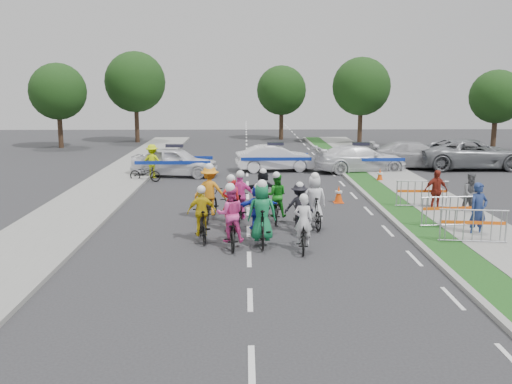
{
  "coord_description": "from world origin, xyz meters",
  "views": [
    {
      "loc": [
        -0.1,
        -15.16,
        4.81
      ],
      "look_at": [
        0.27,
        4.19,
        1.1
      ],
      "focal_mm": 40.0,
      "sensor_mm": 36.0,
      "label": 1
    }
  ],
  "objects_px": {
    "rider_7": "(314,206)",
    "barrier_1": "(450,213)",
    "spectator_2": "(436,191)",
    "rider_1": "(262,220)",
    "rider_11": "(263,195)",
    "cone_0": "(339,195)",
    "rider_0": "(303,232)",
    "rider_8": "(276,203)",
    "rider_10": "(210,198)",
    "rider_6": "(231,212)",
    "tree_3": "(135,82)",
    "rider_9": "(240,203)",
    "tree_2": "(497,97)",
    "tree_0": "(58,92)",
    "tree_4": "(281,90)",
    "tree_1": "(361,87)",
    "parked_bike": "(145,173)",
    "rider_2": "(230,223)",
    "barrier_0": "(473,228)",
    "police_car_2": "(360,159)",
    "rider_3": "(202,220)",
    "spectator_1": "(472,194)",
    "barrier_2": "(422,195)",
    "rider_5": "(258,212)",
    "spectator_0": "(478,210)",
    "police_car_0": "(175,162)",
    "civilian_suv": "(472,154)",
    "marshal_hiviz": "(152,161)",
    "civilian_sedan": "(416,155)",
    "rider_4": "(299,213)",
    "cone_1": "(380,176)"
  },
  "relations": [
    {
      "from": "barrier_0",
      "to": "rider_3",
      "type": "bearing_deg",
      "value": 175.31
    },
    {
      "from": "spectator_0",
      "to": "barrier_0",
      "type": "height_order",
      "value": "spectator_0"
    },
    {
      "from": "rider_3",
      "to": "barrier_2",
      "type": "height_order",
      "value": "rider_3"
    },
    {
      "from": "rider_5",
      "to": "tree_0",
      "type": "xyz_separation_m",
      "value": [
        -14.3,
        25.25,
        3.47
      ]
    },
    {
      "from": "rider_3",
      "to": "tree_2",
      "type": "height_order",
      "value": "tree_2"
    },
    {
      "from": "cone_0",
      "to": "parked_bike",
      "type": "bearing_deg",
      "value": 148.94
    },
    {
      "from": "civilian_suv",
      "to": "rider_11",
      "type": "bearing_deg",
      "value": 132.51
    },
    {
      "from": "rider_2",
      "to": "barrier_0",
      "type": "bearing_deg",
      "value": 173.87
    },
    {
      "from": "tree_1",
      "to": "tree_3",
      "type": "bearing_deg",
      "value": 173.66
    },
    {
      "from": "rider_10",
      "to": "parked_bike",
      "type": "relative_size",
      "value": 1.3
    },
    {
      "from": "rider_10",
      "to": "rider_11",
      "type": "relative_size",
      "value": 1.2
    },
    {
      "from": "rider_5",
      "to": "parked_bike",
      "type": "relative_size",
      "value": 1.04
    },
    {
      "from": "rider_8",
      "to": "tree_2",
      "type": "distance_m",
      "value": 27.67
    },
    {
      "from": "rider_4",
      "to": "marshal_hiviz",
      "type": "height_order",
      "value": "marshal_hiviz"
    },
    {
      "from": "rider_10",
      "to": "spectator_2",
      "type": "relative_size",
      "value": 1.31
    },
    {
      "from": "parked_bike",
      "to": "rider_3",
      "type": "bearing_deg",
      "value": -148.7
    },
    {
      "from": "rider_11",
      "to": "cone_0",
      "type": "xyz_separation_m",
      "value": [
        3.15,
        1.97,
        -0.39
      ]
    },
    {
      "from": "rider_9",
      "to": "police_car_2",
      "type": "distance_m",
      "value": 13.29
    },
    {
      "from": "rider_0",
      "to": "rider_8",
      "type": "height_order",
      "value": "rider_8"
    },
    {
      "from": "rider_3",
      "to": "rider_5",
      "type": "distance_m",
      "value": 1.94
    },
    {
      "from": "rider_11",
      "to": "spectator_1",
      "type": "bearing_deg",
      "value": 179.65
    },
    {
      "from": "police_car_2",
      "to": "civilian_sedan",
      "type": "bearing_deg",
      "value": -77.78
    },
    {
      "from": "tree_0",
      "to": "tree_4",
      "type": "distance_m",
      "value": 18.03
    },
    {
      "from": "spectator_2",
      "to": "marshal_hiviz",
      "type": "relative_size",
      "value": 0.92
    },
    {
      "from": "civilian_suv",
      "to": "marshal_hiviz",
      "type": "height_order",
      "value": "marshal_hiviz"
    },
    {
      "from": "police_car_2",
      "to": "tree_0",
      "type": "relative_size",
      "value": 0.8
    },
    {
      "from": "rider_3",
      "to": "tree_2",
      "type": "bearing_deg",
      "value": -140.05
    },
    {
      "from": "barrier_0",
      "to": "spectator_2",
      "type": "bearing_deg",
      "value": 84.76
    },
    {
      "from": "rider_2",
      "to": "rider_5",
      "type": "distance_m",
      "value": 1.73
    },
    {
      "from": "civilian_sedan",
      "to": "spectator_0",
      "type": "xyz_separation_m",
      "value": [
        -2.44,
        -14.9,
        0.12
      ]
    },
    {
      "from": "rider_3",
      "to": "spectator_1",
      "type": "relative_size",
      "value": 1.11
    },
    {
      "from": "rider_9",
      "to": "tree_2",
      "type": "bearing_deg",
      "value": -124.92
    },
    {
      "from": "rider_9",
      "to": "spectator_0",
      "type": "distance_m",
      "value": 7.74
    },
    {
      "from": "spectator_1",
      "to": "barrier_2",
      "type": "distance_m",
      "value": 1.84
    },
    {
      "from": "civilian_sedan",
      "to": "spectator_1",
      "type": "xyz_separation_m",
      "value": [
        -1.44,
        -11.81,
        0.04
      ]
    },
    {
      "from": "barrier_2",
      "to": "civilian_suv",
      "type": "bearing_deg",
      "value": 60.03
    },
    {
      "from": "civilian_suv",
      "to": "tree_3",
      "type": "relative_size",
      "value": 0.83
    },
    {
      "from": "rider_3",
      "to": "tree_1",
      "type": "distance_m",
      "value": 30.22
    },
    {
      "from": "rider_8",
      "to": "cone_1",
      "type": "relative_size",
      "value": 2.56
    },
    {
      "from": "rider_7",
      "to": "barrier_1",
      "type": "bearing_deg",
      "value": 168.89
    },
    {
      "from": "rider_6",
      "to": "tree_3",
      "type": "relative_size",
      "value": 0.26
    },
    {
      "from": "rider_0",
      "to": "spectator_1",
      "type": "xyz_separation_m",
      "value": [
        6.67,
        4.47,
        0.22
      ]
    },
    {
      "from": "rider_6",
      "to": "barrier_2",
      "type": "relative_size",
      "value": 0.97
    },
    {
      "from": "rider_4",
      "to": "police_car_2",
      "type": "bearing_deg",
      "value": -111.94
    },
    {
      "from": "spectator_2",
      "to": "rider_1",
      "type": "bearing_deg",
      "value": -154.83
    },
    {
      "from": "spectator_2",
      "to": "rider_8",
      "type": "bearing_deg",
      "value": -175.13
    },
    {
      "from": "rider_9",
      "to": "rider_2",
      "type": "bearing_deg",
      "value": 89.49
    },
    {
      "from": "tree_1",
      "to": "parked_bike",
      "type": "bearing_deg",
      "value": -129.33
    },
    {
      "from": "rider_5",
      "to": "rider_11",
      "type": "xyz_separation_m",
      "value": [
        0.25,
        2.82,
        0.02
      ]
    },
    {
      "from": "spectator_0",
      "to": "police_car_0",
      "type": "bearing_deg",
      "value": 114.4
    }
  ]
}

